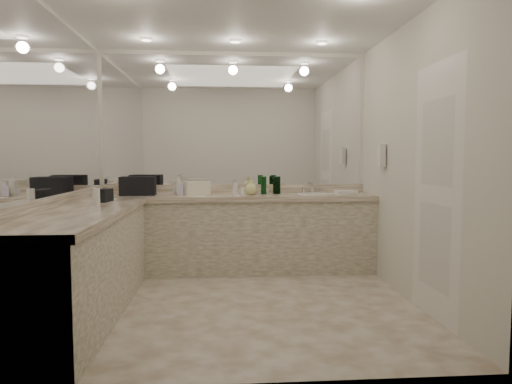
{
  "coord_description": "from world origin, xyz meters",
  "views": [
    {
      "loc": [
        -0.15,
        -4.09,
        1.33
      ],
      "look_at": [
        0.18,
        0.4,
        0.99
      ],
      "focal_mm": 32.0,
      "sensor_mm": 36.0,
      "label": 1
    }
  ],
  "objects": [
    {
      "name": "floor",
      "position": [
        0.0,
        0.0,
        0.0
      ],
      "size": [
        3.2,
        3.2,
        0.0
      ],
      "primitive_type": "plane",
      "color": "beige",
      "rests_on": "ground"
    },
    {
      "name": "ceiling",
      "position": [
        0.0,
        0.0,
        2.6
      ],
      "size": [
        3.2,
        3.2,
        0.0
      ],
      "primitive_type": "plane",
      "color": "white",
      "rests_on": "floor"
    },
    {
      "name": "wall_back",
      "position": [
        0.0,
        1.5,
        1.3
      ],
      "size": [
        3.2,
        0.02,
        2.6
      ],
      "primitive_type": "cube",
      "color": "silver",
      "rests_on": "floor"
    },
    {
      "name": "wall_left",
      "position": [
        -1.6,
        0.0,
        1.3
      ],
      "size": [
        0.02,
        3.0,
        2.6
      ],
      "primitive_type": "cube",
      "color": "silver",
      "rests_on": "floor"
    },
    {
      "name": "wall_right",
      "position": [
        1.6,
        0.0,
        1.3
      ],
      "size": [
        0.02,
        3.0,
        2.6
      ],
      "primitive_type": "cube",
      "color": "silver",
      "rests_on": "floor"
    },
    {
      "name": "vanity_back_base",
      "position": [
        0.0,
        1.2,
        0.42
      ],
      "size": [
        3.2,
        0.6,
        0.84
      ],
      "primitive_type": "cube",
      "color": "beige",
      "rests_on": "floor"
    },
    {
      "name": "vanity_back_top",
      "position": [
        0.0,
        1.19,
        0.87
      ],
      "size": [
        3.2,
        0.64,
        0.06
      ],
      "primitive_type": "cube",
      "color": "beige",
      "rests_on": "vanity_back_base"
    },
    {
      "name": "vanity_left_base",
      "position": [
        -1.3,
        -0.3,
        0.42
      ],
      "size": [
        0.6,
        2.4,
        0.84
      ],
      "primitive_type": "cube",
      "color": "beige",
      "rests_on": "floor"
    },
    {
      "name": "vanity_left_top",
      "position": [
        -1.29,
        -0.3,
        0.87
      ],
      "size": [
        0.64,
        2.42,
        0.06
      ],
      "primitive_type": "cube",
      "color": "beige",
      "rests_on": "vanity_left_base"
    },
    {
      "name": "backsplash_back",
      "position": [
        0.0,
        1.48,
        0.95
      ],
      "size": [
        3.2,
        0.04,
        0.1
      ],
      "primitive_type": "cube",
      "color": "beige",
      "rests_on": "vanity_back_top"
    },
    {
      "name": "backsplash_left",
      "position": [
        -1.58,
        0.0,
        0.95
      ],
      "size": [
        0.04,
        3.0,
        0.1
      ],
      "primitive_type": "cube",
      "color": "beige",
      "rests_on": "vanity_left_top"
    },
    {
      "name": "mirror_back",
      "position": [
        0.0,
        1.49,
        1.77
      ],
      "size": [
        3.12,
        0.01,
        1.55
      ],
      "primitive_type": "cube",
      "color": "white",
      "rests_on": "wall_back"
    },
    {
      "name": "mirror_left",
      "position": [
        -1.59,
        0.0,
        1.77
      ],
      "size": [
        0.01,
        2.92,
        1.55
      ],
      "primitive_type": "cube",
      "color": "white",
      "rests_on": "wall_left"
    },
    {
      "name": "sink",
      "position": [
        0.95,
        1.2,
        0.9
      ],
      "size": [
        0.44,
        0.44,
        0.03
      ],
      "primitive_type": "cylinder",
      "color": "white",
      "rests_on": "vanity_back_top"
    },
    {
      "name": "faucet",
      "position": [
        0.95,
        1.41,
        0.97
      ],
      "size": [
        0.24,
        0.16,
        0.14
      ],
      "primitive_type": "cube",
      "color": "silver",
      "rests_on": "vanity_back_top"
    },
    {
      "name": "wall_phone",
      "position": [
        1.56,
        0.7,
        1.35
      ],
      "size": [
        0.06,
        0.1,
        0.24
      ],
      "primitive_type": "cube",
      "color": "white",
      "rests_on": "wall_right"
    },
    {
      "name": "door",
      "position": [
        1.59,
        -0.5,
        1.05
      ],
      "size": [
        0.02,
        0.82,
        2.1
      ],
      "primitive_type": "cube",
      "color": "white",
      "rests_on": "wall_right"
    },
    {
      "name": "black_toiletry_bag",
      "position": [
        -1.11,
        1.2,
        1.01
      ],
      "size": [
        0.4,
        0.26,
        0.22
      ],
      "primitive_type": "cube",
      "rotation": [
        0.0,
        0.0,
        0.04
      ],
      "color": "black",
      "rests_on": "vanity_back_top"
    },
    {
      "name": "black_bag_spill",
      "position": [
        -1.3,
        0.43,
        0.96
      ],
      "size": [
        0.13,
        0.24,
        0.13
      ],
      "primitive_type": "cube",
      "rotation": [
        0.0,
        0.0,
        -0.12
      ],
      "color": "black",
      "rests_on": "vanity_left_top"
    },
    {
      "name": "cream_cosmetic_case",
      "position": [
        -0.45,
        1.17,
        0.98
      ],
      "size": [
        0.33,
        0.27,
        0.16
      ],
      "primitive_type": "cube",
      "rotation": [
        0.0,
        0.0,
        0.39
      ],
      "color": "silver",
      "rests_on": "vanity_back_top"
    },
    {
      "name": "hand_towel",
      "position": [
        1.31,
        1.18,
        0.92
      ],
      "size": [
        0.26,
        0.18,
        0.04
      ],
      "primitive_type": "cube",
      "rotation": [
        0.0,
        0.0,
        0.09
      ],
      "color": "white",
      "rests_on": "vanity_back_top"
    },
    {
      "name": "lotion_left",
      "position": [
        -1.3,
        0.16,
        0.98
      ],
      "size": [
        0.07,
        0.07,
        0.16
      ],
      "primitive_type": "cylinder",
      "color": "white",
      "rests_on": "vanity_left_top"
    },
    {
      "name": "soap_bottle_a",
      "position": [
        -0.66,
        1.25,
        1.02
      ],
      "size": [
        0.12,
        0.12,
        0.23
      ],
      "primitive_type": "imported",
      "rotation": [
        0.0,
        0.0,
        0.44
      ],
      "color": "silver",
      "rests_on": "vanity_back_top"
    },
    {
      "name": "soap_bottle_b",
      "position": [
        -0.61,
        1.16,
        0.99
      ],
      "size": [
        0.1,
        0.1,
        0.18
      ],
      "primitive_type": "imported",
      "rotation": [
        0.0,
        0.0,
        -0.4
      ],
      "color": "white",
      "rests_on": "vanity_back_top"
    },
    {
      "name": "soap_bottle_c",
      "position": [
        0.18,
        1.17,
        0.99
      ],
      "size": [
        0.16,
        0.16,
        0.19
      ],
      "primitive_type": "imported",
      "rotation": [
        0.0,
        0.0,
        -0.09
      ],
      "color": "#D7D586",
      "rests_on": "vanity_back_top"
    },
    {
      "name": "green_bottle_0",
      "position": [
        0.34,
        1.25,
        1.0
      ],
      "size": [
        0.07,
        0.07,
        0.21
      ],
      "primitive_type": "cylinder",
      "color": "#0E511A",
      "rests_on": "vanity_back_top"
    },
    {
      "name": "green_bottle_1",
      "position": [
        0.48,
        1.28,
        1.0
      ],
      "size": [
        0.07,
        0.07,
        0.2
      ],
      "primitive_type": "cylinder",
      "color": "#0E511A",
      "rests_on": "vanity_back_top"
    },
    {
      "name": "green_bottle_2",
      "position": [
        0.5,
        1.27,
        1.0
      ],
      "size": [
        0.07,
        0.07,
        0.21
      ],
      "primitive_type": "cylinder",
      "color": "#0E511A",
      "rests_on": "vanity_back_top"
    },
    {
      "name": "green_bottle_3",
      "position": [
        0.5,
        1.31,
        0.99
      ],
      "size": [
        0.07,
        0.07,
        0.19
      ],
      "primitive_type": "cylinder",
      "color": "#0E511A",
      "rests_on": "vanity_back_top"
    },
    {
      "name": "amenity_bottle_0",
      "position": [
        -0.7,
        1.28,
        0.94
      ],
      "size": [
        0.04,
        0.04,
        0.09
      ],
      "primitive_type": "cylinder",
      "color": "silver",
      "rests_on": "vanity_back_top"
    },
    {
      "name": "amenity_bottle_1",
      "position": [
        0.23,
        1.34,
        0.93
      ],
      "size": [
        0.07,
        0.07,
        0.06
      ],
      "primitive_type": "cylinder",
      "color": "#3F3F4C",
      "rests_on": "vanity_back_top"
    },
    {
      "name": "amenity_bottle_2",
      "position": [
        -0.6,
        1.29,
        0.94
      ],
      "size": [
        0.06,
        0.06,
        0.09
      ],
      "primitive_type": "cylinder",
      "color": "#F2D84C",
      "rests_on": "vanity_back_top"
    },
    {
      "name": "amenity_bottle_3",
      "position": [
        0.09,
        1.17,
        0.94
      ],
      "size": [
        0.04,
        0.04,
        0.09
      ],
      "primitive_type": "cylinder",
      "color": "white",
      "rests_on": "vanity_back_top"
    },
    {
      "name": "amenity_bottle_4",
      "position": [
        -0.99,
        1.26,
        0.94
      ],
      "size": [
        0.04,
        0.04,
        0.07
      ],
      "primitive_type": "cylinder",
      "color": "white",
      "rests_on": "vanity_back_top"
    },
    {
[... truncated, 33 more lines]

